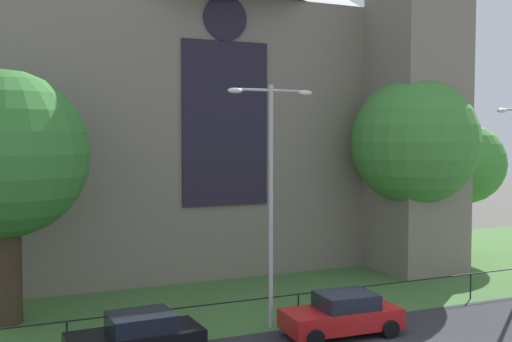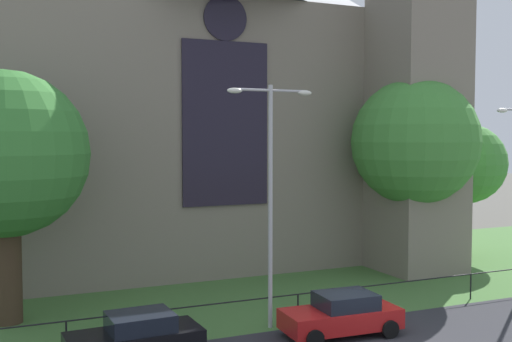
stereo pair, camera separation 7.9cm
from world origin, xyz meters
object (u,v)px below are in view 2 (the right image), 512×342
(tree_right_far, at_px, (466,165))
(tree_right_near, at_px, (415,143))
(church_building, at_px, (204,81))
(parked_car_red, at_px, (342,315))
(streetlamp_near, at_px, (270,176))
(parked_car_black, at_px, (136,338))
(tree_left_near, at_px, (5,156))

(tree_right_far, bearing_deg, tree_right_near, -153.94)
(church_building, height_order, tree_right_far, church_building)
(tree_right_far, xyz_separation_m, parked_car_red, (-14.54, -9.79, -4.64))
(streetlamp_near, bearing_deg, tree_right_far, 25.81)
(parked_car_black, relative_size, parked_car_red, 1.00)
(church_building, relative_size, tree_left_near, 2.71)
(streetlamp_near, distance_m, parked_car_black, 7.34)
(church_building, height_order, parked_car_red, church_building)
(parked_car_red, bearing_deg, parked_car_black, -0.90)
(church_building, relative_size, parked_car_red, 6.08)
(parked_car_black, xyz_separation_m, parked_car_red, (7.28, -0.46, 0.00))
(streetlamp_near, xyz_separation_m, parked_car_black, (-5.31, -1.35, -4.89))
(tree_right_far, height_order, parked_car_red, tree_right_far)
(parked_car_black, distance_m, parked_car_red, 7.29)
(tree_right_near, height_order, streetlamp_near, tree_right_near)
(parked_car_red, bearing_deg, church_building, -87.36)
(tree_left_near, height_order, parked_car_red, tree_left_near)
(tree_right_far, distance_m, tree_right_near, 6.89)
(tree_right_far, xyz_separation_m, parked_car_black, (-21.82, -9.34, -4.64))
(church_building, relative_size, tree_right_far, 3.32)
(church_building, distance_m, tree_left_near, 14.47)
(church_building, height_order, tree_left_near, church_building)
(parked_car_red, bearing_deg, tree_right_far, -143.36)
(tree_left_near, bearing_deg, church_building, 38.72)
(tree_right_far, xyz_separation_m, tree_right_near, (-6.06, -2.97, 1.38))
(tree_right_far, relative_size, streetlamp_near, 0.88)
(parked_car_black, height_order, parked_car_red, same)
(streetlamp_near, height_order, parked_car_red, streetlamp_near)
(church_building, distance_m, tree_right_near, 12.30)
(church_building, height_order, parked_car_black, church_building)
(parked_car_black, bearing_deg, church_building, -118.96)
(tree_right_far, distance_m, parked_car_red, 18.14)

